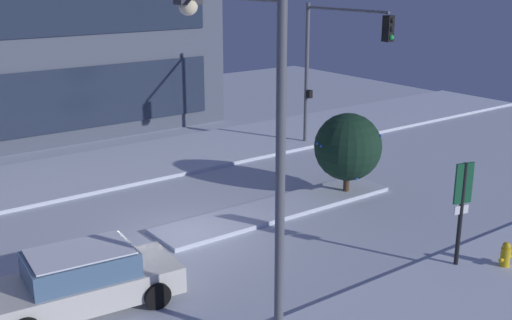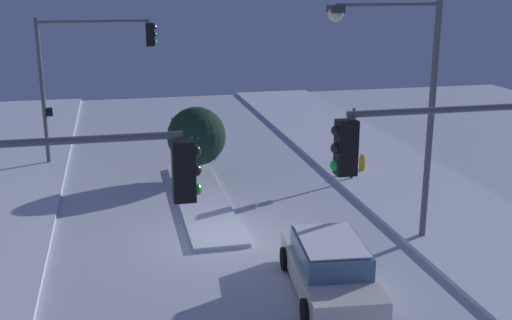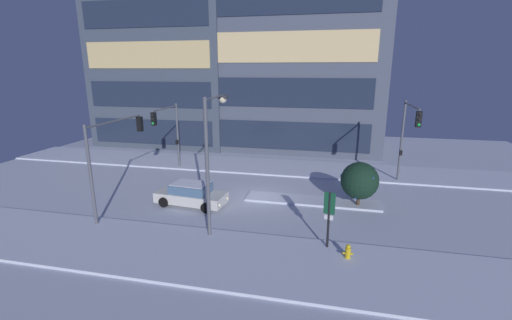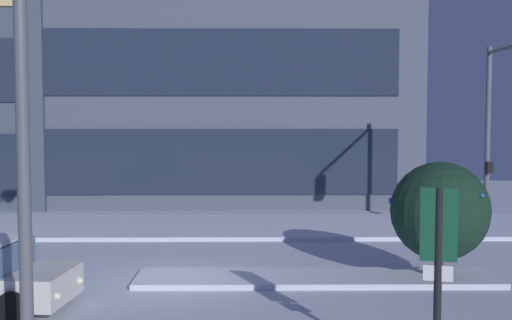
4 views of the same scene
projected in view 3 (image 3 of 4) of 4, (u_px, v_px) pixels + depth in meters
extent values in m
plane|color=silver|center=(258.00, 199.00, 24.18)|extent=(52.00, 52.00, 0.00)
cube|color=silver|center=(223.00, 257.00, 16.60)|extent=(52.00, 5.20, 0.14)
cube|color=silver|center=(277.00, 167.00, 31.73)|extent=(52.00, 5.20, 0.14)
cube|color=silver|center=(312.00, 201.00, 23.61)|extent=(9.00, 1.80, 0.14)
cube|color=#4C5466|center=(267.00, 29.00, 38.18)|extent=(25.23, 10.32, 25.82)
cube|color=#232D42|center=(256.00, 134.00, 36.01)|extent=(22.70, 0.10, 2.87)
cube|color=#232D42|center=(256.00, 92.00, 34.91)|extent=(22.70, 0.10, 2.87)
cube|color=#F2D18C|center=(256.00, 47.00, 33.81)|extent=(22.70, 0.10, 2.87)
cube|color=#424C5B|center=(166.00, 56.00, 40.26)|extent=(15.46, 8.58, 20.26)
cube|color=#232D42|center=(152.00, 132.00, 38.23)|extent=(13.92, 0.10, 2.70)
cube|color=#232D42|center=(149.00, 94.00, 37.20)|extent=(13.92, 0.10, 2.70)
cube|color=#E5C67F|center=(146.00, 55.00, 36.17)|extent=(13.92, 0.10, 2.70)
cube|color=#232D42|center=(143.00, 13.00, 35.14)|extent=(13.92, 0.10, 2.70)
cube|color=silver|center=(191.00, 197.00, 22.99)|extent=(4.77, 2.28, 0.66)
cube|color=slate|center=(191.00, 188.00, 22.84)|extent=(2.64, 1.89, 0.60)
cube|color=white|center=(190.00, 184.00, 22.75)|extent=(2.45, 1.76, 0.04)
sphere|color=#F9E5B2|center=(227.00, 198.00, 22.87)|extent=(0.16, 0.16, 0.16)
sphere|color=#F9E5B2|center=(220.00, 205.00, 21.73)|extent=(0.16, 0.16, 0.16)
cylinder|color=black|center=(218.00, 198.00, 23.43)|extent=(0.68, 0.28, 0.66)
cylinder|color=black|center=(206.00, 208.00, 21.74)|extent=(0.68, 0.28, 0.66)
cylinder|color=black|center=(178.00, 193.00, 24.35)|extent=(0.68, 0.28, 0.66)
cylinder|color=black|center=(164.00, 202.00, 22.67)|extent=(0.68, 0.28, 0.66)
cylinder|color=#565960|center=(401.00, 142.00, 27.10)|extent=(0.18, 0.18, 6.45)
cylinder|color=#565960|center=(412.00, 106.00, 24.10)|extent=(0.12, 4.72, 0.12)
cube|color=black|center=(419.00, 119.00, 22.03)|extent=(0.32, 0.36, 1.00)
sphere|color=black|center=(420.00, 115.00, 21.77)|extent=(0.20, 0.20, 0.20)
sphere|color=black|center=(419.00, 120.00, 21.85)|extent=(0.20, 0.20, 0.20)
sphere|color=green|center=(419.00, 125.00, 21.93)|extent=(0.20, 0.20, 0.20)
cube|color=black|center=(401.00, 153.00, 27.10)|extent=(0.20, 0.24, 0.36)
cylinder|color=#565960|center=(91.00, 177.00, 19.29)|extent=(0.18, 0.18, 5.87)
cylinder|color=#565960|center=(115.00, 121.00, 21.16)|extent=(0.12, 5.44, 0.12)
cube|color=black|center=(140.00, 124.00, 23.88)|extent=(0.32, 0.36, 1.00)
sphere|color=black|center=(141.00, 119.00, 23.97)|extent=(0.20, 0.20, 0.20)
sphere|color=black|center=(141.00, 124.00, 24.06)|extent=(0.20, 0.20, 0.20)
sphere|color=green|center=(142.00, 128.00, 24.14)|extent=(0.20, 0.20, 0.20)
cylinder|color=#565960|center=(178.00, 136.00, 31.15)|extent=(0.18, 0.18, 5.80)
cylinder|color=#565960|center=(165.00, 108.00, 28.56)|extent=(0.12, 4.03, 0.12)
cube|color=black|center=(154.00, 119.00, 26.81)|extent=(0.32, 0.36, 1.00)
sphere|color=black|center=(152.00, 115.00, 26.55)|extent=(0.20, 0.20, 0.20)
sphere|color=black|center=(153.00, 119.00, 26.63)|extent=(0.20, 0.20, 0.20)
sphere|color=green|center=(153.00, 123.00, 26.71)|extent=(0.20, 0.20, 0.20)
cube|color=black|center=(177.00, 142.00, 31.07)|extent=(0.20, 0.24, 0.36)
cylinder|color=#565960|center=(207.00, 171.00, 17.76)|extent=(0.20, 0.20, 7.43)
cylinder|color=#565960|center=(214.00, 97.00, 18.37)|extent=(0.22, 3.19, 0.10)
cube|color=#333338|center=(223.00, 97.00, 19.92)|extent=(0.56, 0.36, 0.20)
sphere|color=#F9E5B2|center=(223.00, 99.00, 19.95)|extent=(0.44, 0.44, 0.44)
cylinder|color=gold|center=(348.00, 254.00, 16.33)|extent=(0.26, 0.26, 0.65)
sphere|color=gold|center=(348.00, 247.00, 16.23)|extent=(0.22, 0.22, 0.22)
cylinder|color=gold|center=(344.00, 253.00, 16.36)|extent=(0.12, 0.10, 0.10)
cylinder|color=gold|center=(352.00, 254.00, 16.28)|extent=(0.12, 0.10, 0.10)
cylinder|color=black|center=(328.00, 222.00, 17.03)|extent=(0.12, 0.12, 3.02)
cube|color=#144C2D|center=(330.00, 203.00, 16.79)|extent=(0.55, 0.20, 1.11)
cube|color=white|center=(329.00, 217.00, 16.97)|extent=(0.44, 0.16, 0.24)
cylinder|color=#473323|center=(358.00, 201.00, 22.69)|extent=(0.22, 0.22, 0.77)
sphere|color=black|center=(360.00, 181.00, 22.33)|extent=(2.41, 2.41, 2.41)
sphere|color=blue|center=(356.00, 198.00, 21.96)|extent=(0.10, 0.10, 0.10)
sphere|color=blue|center=(365.00, 167.00, 22.95)|extent=(0.10, 0.10, 0.10)
sphere|color=blue|center=(372.00, 192.00, 22.58)|extent=(0.10, 0.10, 0.10)
sphere|color=blue|center=(354.00, 185.00, 23.49)|extent=(0.10, 0.10, 0.10)
sphere|color=blue|center=(350.00, 191.00, 23.21)|extent=(0.10, 0.10, 0.10)
sphere|color=blue|center=(373.00, 178.00, 21.23)|extent=(0.10, 0.10, 0.10)
sphere|color=blue|center=(341.00, 175.00, 22.84)|extent=(0.10, 0.10, 0.10)
sphere|color=blue|center=(341.00, 176.00, 22.61)|extent=(0.10, 0.10, 0.10)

